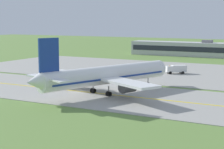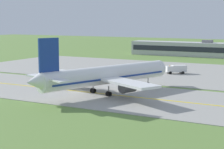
{
  "view_description": "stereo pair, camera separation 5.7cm",
  "coord_description": "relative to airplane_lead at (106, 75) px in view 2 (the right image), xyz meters",
  "views": [
    {
      "loc": [
        47.6,
        -72.86,
        16.22
      ],
      "look_at": [
        6.32,
        3.06,
        4.0
      ],
      "focal_mm": 62.8,
      "sensor_mm": 36.0,
      "label": 1
    },
    {
      "loc": [
        47.65,
        -72.83,
        16.22
      ],
      "look_at": [
        6.32,
        3.06,
        4.0
      ],
      "focal_mm": 62.8,
      "sensor_mm": 36.0,
      "label": 2
    }
  ],
  "objects": [
    {
      "name": "airplane_lead",
      "position": [
        0.0,
        0.0,
        0.0
      ],
      "size": [
        31.62,
        38.45,
        12.7
      ],
      "color": "white",
      "rests_on": "ground"
    },
    {
      "name": "terminal_building",
      "position": [
        -12.96,
        95.03,
        -1.02
      ],
      "size": [
        49.05,
        9.0,
        7.37
      ],
      "color": "#B2B2B7",
      "rests_on": "ground"
    },
    {
      "name": "apron_pad",
      "position": [
        3.84,
        41.4,
        -4.08
      ],
      "size": [
        140.0,
        52.0,
        0.1
      ],
      "primitive_type": "cube",
      "color": "#9E9B93",
      "rests_on": "ground"
    },
    {
      "name": "taxiway_strip",
      "position": [
        -6.16,
        -0.6,
        -4.08
      ],
      "size": [
        240.0,
        28.0,
        0.1
      ],
      "primitive_type": "cube",
      "color": "#9E9B93",
      "rests_on": "ground"
    },
    {
      "name": "taxiway_centreline",
      "position": [
        -6.16,
        -0.6,
        -4.03
      ],
      "size": [
        220.0,
        0.6,
        0.01
      ],
      "primitive_type": "cube",
      "color": "yellow",
      "rests_on": "taxiway_strip"
    },
    {
      "name": "service_truck_fuel",
      "position": [
        2.95,
        37.63,
        -2.6
      ],
      "size": [
        6.03,
        5.23,
        2.6
      ],
      "color": "silver",
      "rests_on": "ground"
    },
    {
      "name": "ground_plane",
      "position": [
        -6.16,
        -0.6,
        -4.13
      ],
      "size": [
        500.0,
        500.0,
        0.0
      ],
      "primitive_type": "plane",
      "color": "olive"
    }
  ]
}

